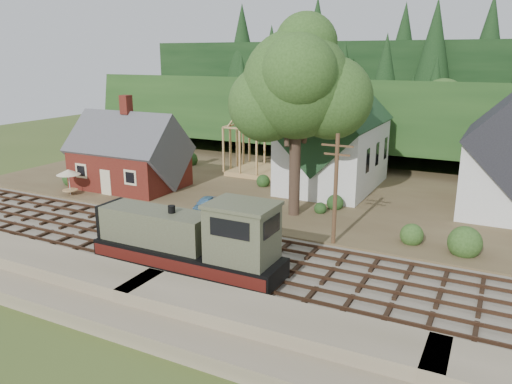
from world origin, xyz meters
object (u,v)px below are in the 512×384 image
at_px(patio_set, 68,173).
at_px(car_blue, 205,204).
at_px(locomotive, 193,242).
at_px(car_green, 119,175).

bearing_deg(patio_set, car_blue, 7.02).
height_order(car_blue, patio_set, patio_set).
bearing_deg(locomotive, patio_set, 155.71).
bearing_deg(car_green, locomotive, -139.30).
bearing_deg(patio_set, car_green, 85.42).
relative_size(car_green, patio_set, 1.48).
relative_size(locomotive, patio_set, 5.01).
bearing_deg(locomotive, car_blue, 119.32).
bearing_deg(car_blue, patio_set, 176.87).
height_order(car_green, patio_set, patio_set).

